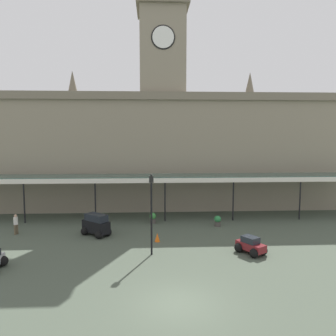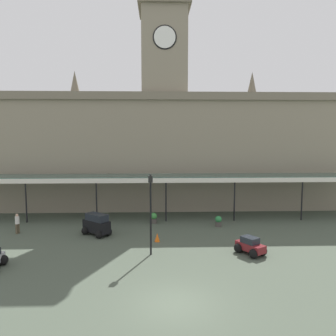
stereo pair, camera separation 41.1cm
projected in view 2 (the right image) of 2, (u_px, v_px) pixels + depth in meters
The scene contains 10 objects.
ground_plane at pixel (175, 304), 15.92m from camera, with size 140.00×140.00×0.00m, color #454F41.
station_building at pixel (164, 144), 36.99m from camera, with size 43.62×6.28×22.44m.
entrance_canopy at pixel (166, 177), 31.96m from camera, with size 39.13×3.26×4.19m.
car_black_van at pixel (97, 225), 26.71m from camera, with size 2.56×2.45×1.77m.
car_maroon_sedan at pixel (250, 247), 22.50m from camera, with size 2.11×2.25×1.19m.
pedestrian_crossing_forecourt at pixel (17, 223), 27.13m from camera, with size 0.34×0.37×1.67m.
victorian_lamppost at pixel (151, 206), 22.11m from camera, with size 0.30×0.30×5.55m.
traffic_cone at pixel (157, 237), 25.15m from camera, with size 0.40×0.40×0.67m, color orange.
planter_near_kerb at pixel (218, 221), 29.25m from camera, with size 0.60×0.60×0.96m.
planter_by_canopy at pixel (154, 218), 30.37m from camera, with size 0.60×0.60×0.96m.
Camera 2 is at (-0.85, -15.15, 8.17)m, focal length 35.15 mm.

